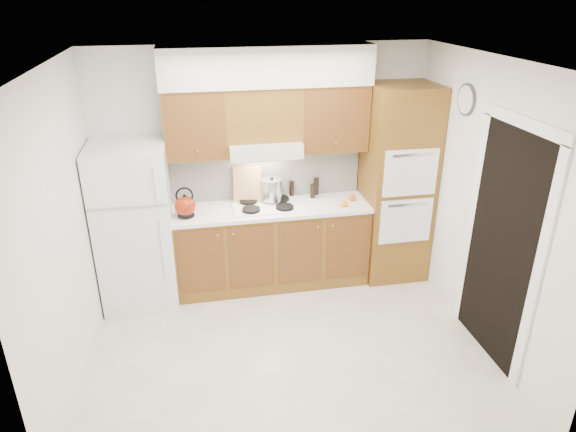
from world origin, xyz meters
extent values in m
plane|color=beige|center=(0.00, 0.00, 0.00)|extent=(3.60, 3.60, 0.00)
plane|color=white|center=(0.00, 0.00, 2.60)|extent=(3.60, 3.60, 0.00)
cube|color=white|center=(0.00, 1.50, 1.30)|extent=(3.60, 0.02, 2.60)
cube|color=white|center=(-1.80, 0.00, 1.30)|extent=(0.02, 3.00, 2.60)
cube|color=white|center=(1.80, 0.00, 1.30)|extent=(0.02, 3.00, 2.60)
cube|color=white|center=(-1.41, 1.14, 0.86)|extent=(0.75, 0.72, 1.72)
cube|color=brown|center=(0.02, 1.20, 0.45)|extent=(2.11, 0.60, 0.90)
cube|color=white|center=(0.03, 1.19, 0.92)|extent=(2.13, 0.62, 0.04)
cube|color=white|center=(0.02, 1.49, 1.22)|extent=(2.11, 0.03, 0.56)
cube|color=brown|center=(1.44, 1.18, 1.10)|extent=(0.70, 0.65, 2.20)
cube|color=brown|center=(-0.71, 1.33, 1.85)|extent=(0.63, 0.33, 0.70)
cube|color=brown|center=(0.72, 1.33, 1.85)|extent=(0.73, 0.33, 0.70)
cube|color=silver|center=(-0.02, 1.27, 1.57)|extent=(0.75, 0.45, 0.15)
cube|color=brown|center=(-0.02, 1.33, 1.92)|extent=(0.75, 0.33, 0.55)
cube|color=silver|center=(0.03, 1.32, 2.40)|extent=(2.13, 0.36, 0.40)
cube|color=white|center=(-0.02, 1.21, 0.95)|extent=(0.74, 0.50, 0.01)
cube|color=black|center=(1.79, -0.35, 1.05)|extent=(0.02, 0.90, 2.10)
cylinder|color=#3F3833|center=(1.79, 0.55, 2.15)|extent=(0.02, 0.30, 0.30)
sphere|color=maroon|center=(-0.88, 1.10, 1.06)|extent=(0.26, 0.26, 0.22)
cube|color=tan|center=(-0.20, 1.38, 1.14)|extent=(0.32, 0.15, 0.40)
cylinder|color=#B8B8BC|center=(0.05, 1.31, 1.08)|extent=(0.29, 0.29, 0.23)
cylinder|color=black|center=(0.30, 1.43, 1.03)|extent=(0.06, 0.06, 0.18)
cylinder|color=black|center=(0.59, 1.45, 1.04)|extent=(0.08, 0.08, 0.20)
cylinder|color=black|center=(0.53, 1.36, 1.02)|extent=(0.06, 0.06, 0.16)
sphere|color=#FF9D0D|center=(0.80, 1.04, 0.98)|extent=(0.09, 0.09, 0.07)
sphere|color=#FF4F0D|center=(0.93, 1.18, 0.98)|extent=(0.09, 0.09, 0.08)
camera|label=1|loc=(-0.78, -3.85, 3.12)|focal=32.00mm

